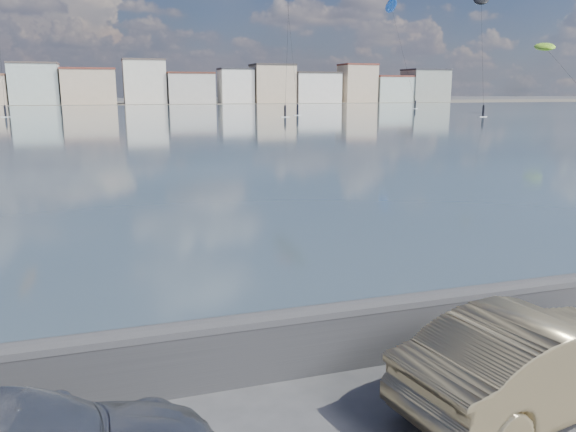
{
  "coord_description": "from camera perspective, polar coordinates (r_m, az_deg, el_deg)",
  "views": [
    {
      "loc": [
        -1.84,
        -4.81,
        4.28
      ],
      "look_at": [
        1.0,
        4.0,
        2.2
      ],
      "focal_mm": 35.0,
      "sensor_mm": 36.0,
      "label": 1
    }
  ],
  "objects": [
    {
      "name": "seawall",
      "position": [
        8.57,
        -3.8,
        -12.93
      ],
      "size": [
        400.0,
        0.36,
        1.08
      ],
      "color": "#28282B",
      "rests_on": "ground"
    },
    {
      "name": "far_shore_strip",
      "position": [
        204.86,
        -17.66,
        10.87
      ],
      "size": [
        500.0,
        60.0,
        0.0
      ],
      "primitive_type": "cube",
      "color": "#4C473D",
      "rests_on": "ground"
    },
    {
      "name": "far_buildings",
      "position": [
        190.84,
        -17.33,
        12.61
      ],
      "size": [
        240.79,
        13.26,
        14.6
      ],
      "color": "beige",
      "rests_on": "ground"
    },
    {
      "name": "kitesurfer_14",
      "position": [
        144.71,
        10.46,
        20.12
      ],
      "size": [
        7.02,
        11.97,
        25.47
      ],
      "color": "blue",
      "rests_on": "ground"
    },
    {
      "name": "kitesurfer_18",
      "position": [
        117.76,
        24.64,
        15.32
      ],
      "size": [
        8.07,
        18.39,
        13.67
      ],
      "color": "#8CD826",
      "rests_on": "ground"
    },
    {
      "name": "car_champagne",
      "position": [
        8.58,
        24.12,
        -13.18
      ],
      "size": [
        4.44,
        2.24,
        1.4
      ],
      "primitive_type": "imported",
      "rotation": [
        0.0,
        0.0,
        1.76
      ],
      "color": "tan",
      "rests_on": "ground"
    },
    {
      "name": "bay_water",
      "position": [
        96.42,
        -16.98,
        9.57
      ],
      "size": [
        500.0,
        177.0,
        0.0
      ],
      "primitive_type": "cube",
      "color": "#364250",
      "rests_on": "ground"
    },
    {
      "name": "kitesurfer_15",
      "position": [
        107.57,
        19.04,
        19.97
      ],
      "size": [
        7.5,
        12.01,
        21.42
      ],
      "color": "black",
      "rests_on": "ground"
    }
  ]
}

